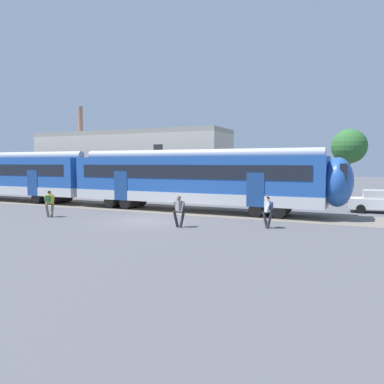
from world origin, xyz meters
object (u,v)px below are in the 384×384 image
Objects in this scene: pedestrian_grey at (179,209)px; parked_car_white at (380,201)px; commuter_train at (12,175)px; pedestrian_white at (268,209)px; pedestrian_yellow at (49,201)px.

pedestrian_grey is 14.60m from parked_car_white.
commuter_train reaches higher than pedestrian_grey.
pedestrian_grey is 0.41× the size of parked_car_white.
pedestrian_white is 10.66m from parked_car_white.
commuter_train is 33.99× the size of pedestrian_yellow.
parked_car_white is at bearing 58.62° from pedestrian_white.
commuter_train is at bearing 162.47° from pedestrian_grey.
pedestrian_white is 0.41× the size of parked_car_white.
parked_car_white is (5.55, 9.10, -0.21)m from pedestrian_white.
pedestrian_grey is (19.98, -6.31, -1.26)m from commuter_train.
parked_car_white is at bearing 8.53° from commuter_train.
pedestrian_grey and pedestrian_white have the same top height.
pedestrian_yellow is at bearing -30.23° from commuter_train.
pedestrian_grey is (9.07, 0.05, 0.00)m from pedestrian_yellow.
pedestrian_grey is at bearing -132.39° from parked_car_white.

